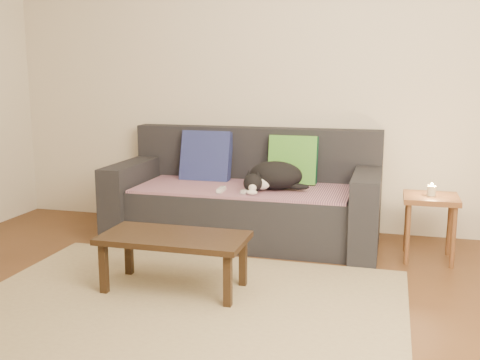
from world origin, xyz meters
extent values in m
plane|color=brown|center=(0.00, 0.00, 0.00)|extent=(4.50, 4.50, 0.00)
cube|color=beige|center=(0.00, 2.00, 1.30)|extent=(4.50, 0.04, 2.60)
cube|color=#232328|center=(0.00, 1.50, 0.21)|extent=(1.70, 0.78, 0.42)
cube|color=#232328|center=(0.00, 1.90, 0.65)|extent=(2.10, 0.18, 0.45)
cube|color=#232328|center=(-0.95, 1.50, 0.30)|extent=(0.20, 0.90, 0.60)
cube|color=#232328|center=(0.95, 1.50, 0.30)|extent=(0.20, 0.90, 0.60)
cube|color=#45284B|center=(0.00, 1.48, 0.43)|extent=(1.66, 0.74, 0.02)
cube|color=#131045|center=(-0.39, 1.74, 0.63)|extent=(0.42, 0.21, 0.43)
cube|color=#0B4C30|center=(0.35, 1.74, 0.63)|extent=(0.39, 0.17, 0.40)
ellipsoid|color=black|center=(0.26, 1.46, 0.55)|extent=(0.48, 0.42, 0.22)
sphere|color=black|center=(0.13, 1.29, 0.51)|extent=(0.18, 0.18, 0.14)
sphere|color=white|center=(0.14, 1.23, 0.49)|extent=(0.07, 0.07, 0.06)
ellipsoid|color=black|center=(0.45, 1.41, 0.48)|extent=(0.17, 0.10, 0.05)
cube|color=white|center=(-0.12, 1.27, 0.46)|extent=(0.04, 0.15, 0.03)
cube|color=white|center=(0.10, 1.28, 0.46)|extent=(0.10, 0.15, 0.03)
cube|color=brown|center=(1.40, 1.39, 0.45)|extent=(0.38, 0.38, 0.04)
cylinder|color=brown|center=(1.25, 1.24, 0.22)|extent=(0.03, 0.03, 0.43)
cylinder|color=brown|center=(1.55, 1.24, 0.22)|extent=(0.03, 0.03, 0.43)
cylinder|color=brown|center=(1.25, 1.54, 0.22)|extent=(0.03, 0.03, 0.43)
cylinder|color=brown|center=(1.55, 1.54, 0.22)|extent=(0.03, 0.03, 0.43)
cylinder|color=beige|center=(1.40, 1.39, 0.50)|extent=(0.06, 0.06, 0.07)
sphere|color=#FFBF59|center=(1.40, 1.39, 0.55)|extent=(0.02, 0.02, 0.02)
cube|color=tan|center=(0.00, 0.15, 0.01)|extent=(2.50, 1.80, 0.01)
cube|color=black|center=(-0.14, 0.36, 0.34)|extent=(0.88, 0.44, 0.04)
cube|color=black|center=(-0.53, 0.20, 0.16)|extent=(0.04, 0.04, 0.32)
cube|color=black|center=(0.25, 0.20, 0.16)|extent=(0.04, 0.04, 0.32)
cube|color=black|center=(-0.53, 0.53, 0.16)|extent=(0.04, 0.04, 0.32)
cube|color=black|center=(0.25, 0.53, 0.16)|extent=(0.04, 0.04, 0.32)
camera|label=1|loc=(1.11, -2.69, 1.32)|focal=42.00mm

